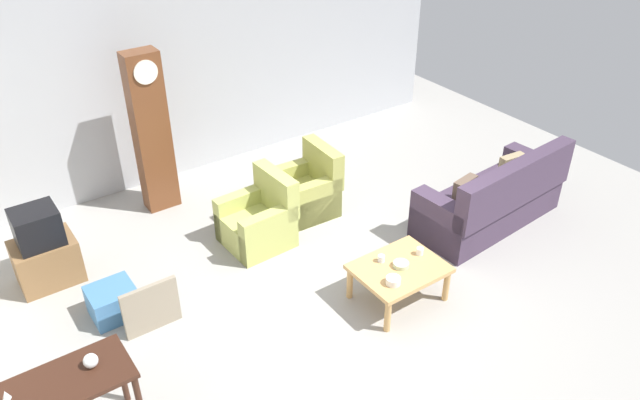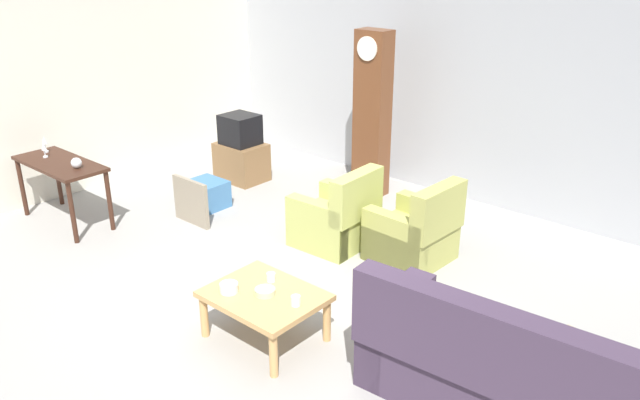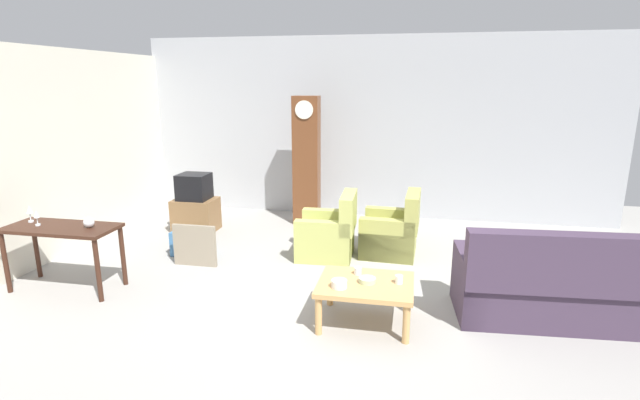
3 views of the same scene
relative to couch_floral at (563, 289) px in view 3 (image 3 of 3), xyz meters
The scene contains 20 objects.
ground_plane 2.32m from the couch_floral, behind, with size 10.40×10.40×0.00m, color #999691.
garage_door_wall 4.51m from the couch_floral, 121.89° to the left, with size 8.40×0.16×3.20m, color #ADAFB5.
pegboard_wall_left 6.60m from the couch_floral, behind, with size 0.12×6.40×2.88m, color silver.
couch_floral is the anchor object (origin of this frame).
armchair_olive_near 3.03m from the couch_floral, 152.77° to the left, with size 0.82×0.79×0.92m.
armchair_olive_far 2.45m from the couch_floral, 137.94° to the left, with size 0.82×0.80×0.92m.
coffee_table_wood 2.03m from the couch_floral, 167.77° to the right, with size 0.96×0.76×0.45m.
console_table_dark 5.59m from the couch_floral, behind, with size 1.30×0.56×0.78m.
grandfather_clock 4.52m from the couch_floral, 139.08° to the left, with size 0.44×0.30×2.19m.
tv_stand_cabinet 5.50m from the couch_floral, 157.31° to the left, with size 0.68×0.52×0.54m, color brown.
tv_crt 5.51m from the couch_floral, 157.31° to the left, with size 0.48×0.44×0.42m, color black.
framed_picture_leaning 4.45m from the couch_floral, behind, with size 0.60×0.05×0.57m, color gray.
storage_box_blue 4.80m from the couch_floral, 166.38° to the left, with size 0.48×0.44×0.35m, color teal.
glass_dome_cloche 5.25m from the couch_floral, behind, with size 0.12×0.12×0.12m, color silver.
cup_white_porcelain 1.71m from the couch_floral, 166.66° to the right, with size 0.08×0.08×0.09m, color white.
cup_blue_rimmed 2.11m from the couch_floral, behind, with size 0.08×0.08×0.08m, color silver.
bowl_white_stacked 2.32m from the couch_floral, 164.77° to the right, with size 0.16×0.16×0.08m, color white.
bowl_shallow_green 2.02m from the couch_floral, 167.55° to the right, with size 0.18×0.18×0.05m, color #B2C69E.
wine_glass_tall 6.08m from the couch_floral, behind, with size 0.07×0.07×0.20m.
wine_glass_mid 5.89m from the couch_floral, behind, with size 0.06×0.06×0.18m.
Camera 3 is at (0.72, -4.97, 2.43)m, focal length 26.60 mm.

